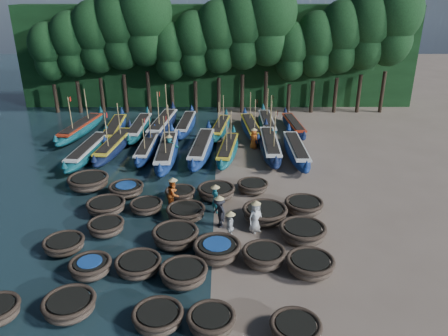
{
  "coord_description": "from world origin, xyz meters",
  "views": [
    {
      "loc": [
        0.51,
        -22.4,
        11.74
      ],
      "look_at": [
        0.57,
        2.47,
        1.3
      ],
      "focal_mm": 35.0,
      "sensor_mm": 36.0,
      "label": 1
    }
  ],
  "objects_px": {
    "long_boat_9": "(81,129)",
    "long_boat_16": "(267,124)",
    "coracle_12": "(175,236)",
    "coracle_23": "(216,192)",
    "coracle_2": "(158,317)",
    "coracle_5": "(90,267)",
    "coracle_13": "(217,250)",
    "long_boat_5": "(202,148)",
    "long_boat_3": "(147,148)",
    "coracle_8": "(264,256)",
    "coracle_14": "(303,232)",
    "fisherman_5": "(170,146)",
    "coracle_17": "(186,212)",
    "coracle_3": "(211,321)",
    "coracle_20": "(88,182)",
    "coracle_11": "(106,227)",
    "coracle_19": "(304,206)",
    "long_boat_2": "(114,146)",
    "coracle_18": "(265,213)",
    "long_boat_4": "(167,152)",
    "long_boat_7": "(270,146)",
    "long_boat_8": "(296,150)",
    "coracle_9": "(310,265)",
    "coracle_16": "(146,206)",
    "coracle_1": "(69,306)",
    "coracle_21": "(126,189)",
    "fisherman_6": "(254,138)",
    "long_boat_10": "(115,129)",
    "coracle_10": "(64,244)",
    "long_boat_12": "(163,124)",
    "long_boat_6": "(228,150)",
    "long_boat_1": "(88,151)",
    "long_boat_17": "(294,126)",
    "fisherman_0": "(256,216)",
    "coracle_4": "(296,329)",
    "long_boat_13": "(186,125)",
    "long_boat_14": "(220,128)",
    "coracle_15": "(106,206)",
    "fisherman_1": "(215,198)",
    "coracle_22": "(180,194)",
    "long_boat_15": "(251,128)"
  },
  "relations": [
    {
      "from": "coracle_14",
      "to": "coracle_17",
      "type": "distance_m",
      "value": 6.31
    },
    {
      "from": "long_boat_9",
      "to": "long_boat_17",
      "type": "xyz_separation_m",
      "value": [
        18.1,
        1.05,
        -0.1
      ]
    },
    {
      "from": "long_boat_6",
      "to": "coracle_14",
      "type": "bearing_deg",
      "value": -64.92
    },
    {
      "from": "coracle_14",
      "to": "fisherman_5",
      "type": "xyz_separation_m",
      "value": [
        -7.86,
        11.46,
        0.38
      ]
    },
    {
      "from": "fisherman_6",
      "to": "coracle_3",
      "type": "bearing_deg",
      "value": 130.86
    },
    {
      "from": "coracle_12",
      "to": "fisherman_5",
      "type": "height_order",
      "value": "fisherman_5"
    },
    {
      "from": "coracle_15",
      "to": "coracle_23",
      "type": "relative_size",
      "value": 0.91
    },
    {
      "from": "coracle_13",
      "to": "long_boat_5",
      "type": "height_order",
      "value": "long_boat_5"
    },
    {
      "from": "coracle_11",
      "to": "coracle_19",
      "type": "distance_m",
      "value": 10.64
    },
    {
      "from": "long_boat_3",
      "to": "fisherman_5",
      "type": "height_order",
      "value": "long_boat_3"
    },
    {
      "from": "long_boat_3",
      "to": "long_boat_8",
      "type": "relative_size",
      "value": 0.89
    },
    {
      "from": "coracle_15",
      "to": "fisherman_1",
      "type": "xyz_separation_m",
      "value": [
        6.08,
        0.07,
        0.5
      ]
    },
    {
      "from": "coracle_21",
      "to": "coracle_8",
      "type": "bearing_deg",
      "value": -42.77
    },
    {
      "from": "long_boat_1",
      "to": "coracle_5",
      "type": "bearing_deg",
      "value": -68.51
    },
    {
      "from": "long_boat_4",
      "to": "fisherman_0",
      "type": "distance_m",
      "value": 11.59
    },
    {
      "from": "coracle_12",
      "to": "coracle_23",
      "type": "bearing_deg",
      "value": 69.28
    },
    {
      "from": "coracle_13",
      "to": "coracle_14",
      "type": "xyz_separation_m",
      "value": [
        4.21,
        1.56,
        -0.01
      ]
    },
    {
      "from": "long_boat_9",
      "to": "long_boat_16",
      "type": "bearing_deg",
      "value": 14.66
    },
    {
      "from": "coracle_9",
      "to": "coracle_16",
      "type": "xyz_separation_m",
      "value": [
        -8.1,
        5.64,
        -0.08
      ]
    },
    {
      "from": "coracle_5",
      "to": "coracle_14",
      "type": "xyz_separation_m",
      "value": [
        9.7,
        2.81,
        0.04
      ]
    },
    {
      "from": "long_boat_5",
      "to": "long_boat_6",
      "type": "xyz_separation_m",
      "value": [
        1.94,
        -0.2,
        -0.08
      ]
    },
    {
      "from": "coracle_1",
      "to": "long_boat_6",
      "type": "height_order",
      "value": "long_boat_6"
    },
    {
      "from": "coracle_9",
      "to": "long_boat_10",
      "type": "relative_size",
      "value": 0.27
    },
    {
      "from": "coracle_10",
      "to": "long_boat_12",
      "type": "height_order",
      "value": "long_boat_12"
    },
    {
      "from": "coracle_17",
      "to": "coracle_23",
      "type": "bearing_deg",
      "value": 57.83
    },
    {
      "from": "coracle_19",
      "to": "fisherman_6",
      "type": "bearing_deg",
      "value": 101.35
    },
    {
      "from": "coracle_2",
      "to": "coracle_8",
      "type": "height_order",
      "value": "coracle_8"
    },
    {
      "from": "long_boat_1",
      "to": "long_boat_8",
      "type": "height_order",
      "value": "long_boat_1"
    },
    {
      "from": "coracle_20",
      "to": "long_boat_2",
      "type": "xyz_separation_m",
      "value": [
        0.17,
        6.35,
        0.09
      ]
    },
    {
      "from": "coracle_1",
      "to": "long_boat_3",
      "type": "height_order",
      "value": "long_boat_3"
    },
    {
      "from": "coracle_22",
      "to": "coracle_23",
      "type": "xyz_separation_m",
      "value": [
        2.12,
        0.2,
        0.03
      ]
    },
    {
      "from": "coracle_3",
      "to": "coracle_5",
      "type": "relative_size",
      "value": 1.03
    },
    {
      "from": "coracle_11",
      "to": "long_boat_7",
      "type": "relative_size",
      "value": 0.21
    },
    {
      "from": "long_boat_8",
      "to": "coracle_9",
      "type": "bearing_deg",
      "value": -96.83
    },
    {
      "from": "long_boat_14",
      "to": "fisherman_1",
      "type": "distance_m",
      "value": 14.07
    },
    {
      "from": "coracle_19",
      "to": "long_boat_13",
      "type": "height_order",
      "value": "long_boat_13"
    },
    {
      "from": "long_boat_3",
      "to": "coracle_20",
      "type": "bearing_deg",
      "value": -112.75
    },
    {
      "from": "coracle_18",
      "to": "long_boat_4",
      "type": "xyz_separation_m",
      "value": [
        -6.32,
        9.0,
        0.13
      ]
    },
    {
      "from": "coracle_8",
      "to": "long_boat_3",
      "type": "height_order",
      "value": "long_boat_3"
    },
    {
      "from": "coracle_23",
      "to": "long_boat_3",
      "type": "distance_m",
      "value": 9.05
    },
    {
      "from": "coracle_1",
      "to": "coracle_20",
      "type": "bearing_deg",
      "value": 102.38
    },
    {
      "from": "long_boat_1",
      "to": "long_boat_7",
      "type": "xyz_separation_m",
      "value": [
        13.4,
        0.95,
        0.03
      ]
    },
    {
      "from": "long_boat_12",
      "to": "long_boat_14",
      "type": "distance_m",
      "value": 5.04
    },
    {
      "from": "coracle_4",
      "to": "coracle_19",
      "type": "height_order",
      "value": "coracle_19"
    },
    {
      "from": "coracle_4",
      "to": "coracle_10",
      "type": "distance_m",
      "value": 11.6
    },
    {
      "from": "coracle_9",
      "to": "fisherman_1",
      "type": "height_order",
      "value": "fisherman_1"
    },
    {
      "from": "coracle_8",
      "to": "coracle_16",
      "type": "height_order",
      "value": "coracle_8"
    },
    {
      "from": "coracle_18",
      "to": "long_boat_15",
      "type": "xyz_separation_m",
      "value": [
        0.13,
        15.05,
        0.06
      ]
    },
    {
      "from": "coracle_2",
      "to": "coracle_5",
      "type": "relative_size",
      "value": 0.95
    },
    {
      "from": "coracle_1",
      "to": "long_boat_14",
      "type": "xyz_separation_m",
      "value": [
        5.67,
        22.28,
        0.08
      ]
    }
  ]
}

